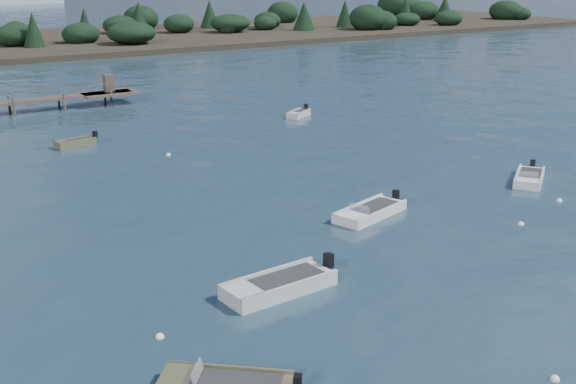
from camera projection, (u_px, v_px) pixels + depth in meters
ground at (32, 89)px, 73.97m from camera, size 400.00×400.00×0.00m
dinghy_mid_white_b at (529, 179)px, 42.88m from camera, size 4.09×3.49×1.06m
tender_far_grey_b at (299, 115)px, 60.92m from camera, size 2.91×2.31×1.03m
tender_far_white at (75, 144)px, 51.09m from camera, size 3.20×1.61×1.07m
dinghy_mid_white_a at (370, 213)px, 37.04m from camera, size 4.79×2.79×1.10m
dinghy_mid_grey at (279, 288)px, 28.52m from camera, size 5.06×2.06×1.27m
buoy_a at (554, 380)px, 22.55m from camera, size 0.32×0.32×0.32m
buoy_b at (521, 224)px, 35.88m from camera, size 0.32×0.32×0.32m
buoy_c at (160, 338)px, 25.08m from camera, size 0.32×0.32×0.32m
buoy_d at (559, 201)px, 39.40m from camera, size 0.32×0.32×0.32m
buoy_e at (168, 155)px, 48.76m from camera, size 0.32×0.32×0.32m
far_headland at (124, 29)px, 118.30m from camera, size 190.00×40.00×5.80m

